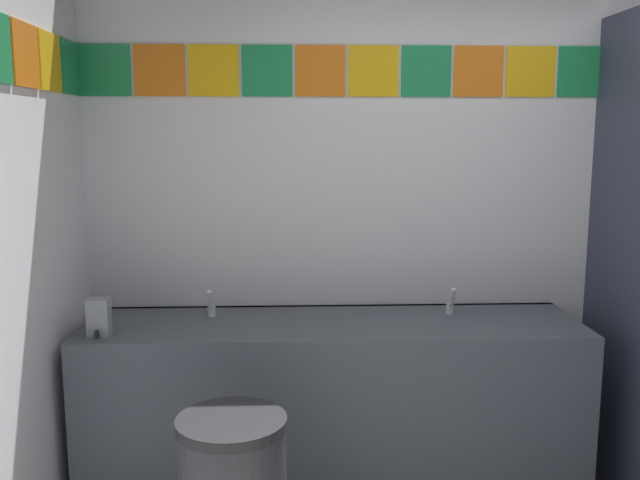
# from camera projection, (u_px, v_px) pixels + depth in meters

# --- Properties ---
(wall_back) EXTENTS (4.24, 0.09, 2.87)m
(wall_back) POSITION_uv_depth(u_px,v_px,m) (522.00, 188.00, 3.33)
(wall_back) COLOR silver
(wall_back) RESTS_ON ground_plane
(vanity_counter) EXTENTS (2.23, 0.59, 0.87)m
(vanity_counter) POSITION_uv_depth(u_px,v_px,m) (333.00, 410.00, 3.13)
(vanity_counter) COLOR #4C515B
(vanity_counter) RESTS_ON ground_plane
(faucet_left) EXTENTS (0.04, 0.10, 0.14)m
(faucet_left) POSITION_uv_depth(u_px,v_px,m) (211.00, 306.00, 3.12)
(faucet_left) COLOR silver
(faucet_left) RESTS_ON vanity_counter
(faucet_right) EXTENTS (0.04, 0.10, 0.14)m
(faucet_right) POSITION_uv_depth(u_px,v_px,m) (451.00, 304.00, 3.16)
(faucet_right) COLOR silver
(faucet_right) RESTS_ON vanity_counter
(soap_dispenser) EXTENTS (0.09, 0.09, 0.16)m
(soap_dispenser) POSITION_uv_depth(u_px,v_px,m) (99.00, 317.00, 2.83)
(soap_dispenser) COLOR gray
(soap_dispenser) RESTS_ON vanity_counter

